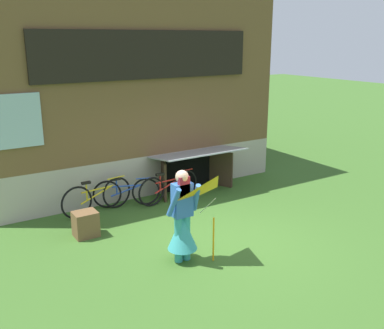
{
  "coord_description": "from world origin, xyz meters",
  "views": [
    {
      "loc": [
        -4.72,
        -6.36,
        3.77
      ],
      "look_at": [
        -0.02,
        1.08,
        1.26
      ],
      "focal_mm": 41.48,
      "sensor_mm": 36.0,
      "label": 1
    }
  ],
  "objects_px": {
    "bicycle_red": "(169,187)",
    "bicycle_blue": "(127,192)",
    "wooden_crate": "(86,224)",
    "bicycle_yellow": "(97,197)",
    "person": "(182,224)",
    "kite": "(218,196)"
  },
  "relations": [
    {
      "from": "bicycle_red",
      "to": "bicycle_blue",
      "type": "height_order",
      "value": "bicycle_red"
    },
    {
      "from": "wooden_crate",
      "to": "bicycle_blue",
      "type": "bearing_deg",
      "value": 37.91
    },
    {
      "from": "bicycle_blue",
      "to": "bicycle_yellow",
      "type": "distance_m",
      "value": 0.72
    },
    {
      "from": "person",
      "to": "wooden_crate",
      "type": "bearing_deg",
      "value": 111.31
    },
    {
      "from": "kite",
      "to": "bicycle_yellow",
      "type": "relative_size",
      "value": 0.9
    },
    {
      "from": "person",
      "to": "bicycle_blue",
      "type": "xyz_separation_m",
      "value": [
        0.25,
        2.93,
        -0.35
      ]
    },
    {
      "from": "kite",
      "to": "bicycle_yellow",
      "type": "distance_m",
      "value": 3.61
    },
    {
      "from": "kite",
      "to": "wooden_crate",
      "type": "relative_size",
      "value": 3.05
    },
    {
      "from": "bicycle_blue",
      "to": "bicycle_red",
      "type": "bearing_deg",
      "value": 4.75
    },
    {
      "from": "person",
      "to": "bicycle_blue",
      "type": "distance_m",
      "value": 2.96
    },
    {
      "from": "kite",
      "to": "bicycle_red",
      "type": "bearing_deg",
      "value": 75.39
    },
    {
      "from": "bicycle_red",
      "to": "kite",
      "type": "bearing_deg",
      "value": -109.02
    },
    {
      "from": "person",
      "to": "bicycle_blue",
      "type": "bearing_deg",
      "value": 76.06
    },
    {
      "from": "kite",
      "to": "bicycle_blue",
      "type": "xyz_separation_m",
      "value": [
        -0.15,
        3.4,
        -0.93
      ]
    },
    {
      "from": "kite",
      "to": "bicycle_blue",
      "type": "bearing_deg",
      "value": 92.53
    },
    {
      "from": "bicycle_blue",
      "to": "wooden_crate",
      "type": "distance_m",
      "value": 1.71
    },
    {
      "from": "person",
      "to": "wooden_crate",
      "type": "distance_m",
      "value": 2.22
    },
    {
      "from": "bicycle_red",
      "to": "bicycle_blue",
      "type": "bearing_deg",
      "value": 160.65
    },
    {
      "from": "person",
      "to": "bicycle_blue",
      "type": "height_order",
      "value": "person"
    },
    {
      "from": "bicycle_blue",
      "to": "wooden_crate",
      "type": "xyz_separation_m",
      "value": [
        -1.35,
        -1.05,
        -0.09
      ]
    },
    {
      "from": "bicycle_yellow",
      "to": "wooden_crate",
      "type": "height_order",
      "value": "bicycle_yellow"
    },
    {
      "from": "bicycle_blue",
      "to": "bicycle_yellow",
      "type": "height_order",
      "value": "bicycle_yellow"
    }
  ]
}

